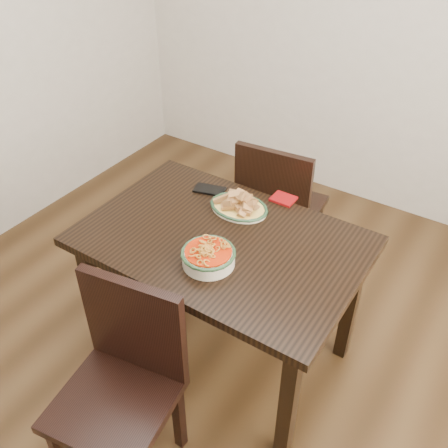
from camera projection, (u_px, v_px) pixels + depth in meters
The scene contains 9 objects.
floor at pixel (217, 346), 2.63m from camera, with size 3.50×3.50×0.00m, color #352211.
wall_back at pixel (377, 12), 3.00m from camera, with size 3.50×0.10×2.60m, color beige.
dining_table at pixel (222, 255), 2.21m from camera, with size 1.21×0.81×0.75m.
chair_far at pixel (278, 205), 2.79m from camera, with size 0.46×0.46×0.89m.
chair_near at pixel (124, 375), 1.89m from camera, with size 0.48×0.48×0.89m.
fish_plate at pixel (239, 202), 2.29m from camera, with size 0.27×0.22×0.11m.
noodle_bowl at pixel (208, 255), 1.99m from camera, with size 0.22×0.22×0.08m.
smartphone at pixel (210, 190), 2.44m from camera, with size 0.15×0.08×0.01m, color black.
napkin at pixel (283, 199), 2.38m from camera, with size 0.11×0.09×0.01m, color maroon.
Camera 1 is at (0.96, -1.40, 2.10)m, focal length 40.00 mm.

